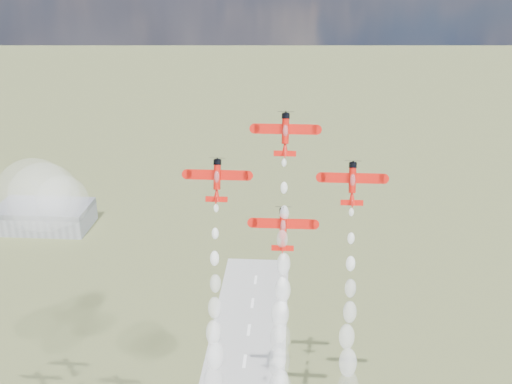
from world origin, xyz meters
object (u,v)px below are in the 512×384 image
(hangar, at_px, (44,216))
(plane_lead, at_px, (285,133))
(plane_left, at_px, (217,179))
(plane_right, at_px, (352,182))
(plane_slot, at_px, (283,228))

(hangar, bearing_deg, plane_lead, -51.68)
(plane_left, relative_size, plane_right, 1.00)
(plane_right, distance_m, plane_slot, 17.50)
(plane_slot, bearing_deg, plane_lead, 90.00)
(hangar, height_order, plane_slot, plane_slot)
(plane_lead, bearing_deg, hangar, 128.32)
(hangar, relative_size, plane_left, 3.80)
(hangar, bearing_deg, plane_slot, -52.75)
(plane_right, height_order, plane_slot, plane_right)
(hangar, bearing_deg, plane_left, -55.30)
(hangar, distance_m, plane_left, 229.21)
(plane_lead, relative_size, plane_slot, 1.00)
(plane_right, relative_size, plane_slot, 1.00)
(plane_left, bearing_deg, hangar, 124.70)
(plane_right, xyz_separation_m, plane_slot, (-14.34, -3.36, -9.46))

